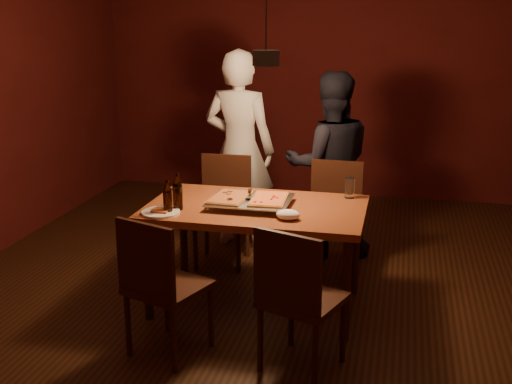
% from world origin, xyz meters
% --- Properties ---
extents(room_shell, '(6.00, 6.00, 6.00)m').
position_xyz_m(room_shell, '(0.00, 0.00, 1.40)').
color(room_shell, '#391D0F').
rests_on(room_shell, ground).
extents(dining_table, '(1.50, 0.90, 0.75)m').
position_xyz_m(dining_table, '(-0.05, -0.08, 0.68)').
color(dining_table, '#9A4B27').
rests_on(dining_table, floor).
extents(chair_far_left, '(0.44, 0.44, 0.49)m').
position_xyz_m(chair_far_left, '(-0.51, 0.72, 0.54)').
color(chair_far_left, '#38190F').
rests_on(chair_far_left, floor).
extents(chair_far_right, '(0.44, 0.44, 0.49)m').
position_xyz_m(chair_far_right, '(0.41, 0.71, 0.54)').
color(chair_far_right, '#38190F').
rests_on(chair_far_right, floor).
extents(chair_near_left, '(0.54, 0.54, 0.49)m').
position_xyz_m(chair_near_left, '(-0.45, -0.91, 0.54)').
color(chair_near_left, '#38190F').
rests_on(chair_near_left, floor).
extents(chair_near_right, '(0.54, 0.54, 0.49)m').
position_xyz_m(chair_near_right, '(0.38, -0.90, 0.54)').
color(chair_near_right, '#38190F').
rests_on(chair_near_right, floor).
extents(pizza_tray, '(0.59, 0.50, 0.05)m').
position_xyz_m(pizza_tray, '(-0.09, -0.09, 0.77)').
color(pizza_tray, silver).
rests_on(pizza_tray, dining_table).
extents(pizza_meat, '(0.25, 0.38, 0.02)m').
position_xyz_m(pizza_meat, '(-0.23, -0.10, 0.81)').
color(pizza_meat, maroon).
rests_on(pizza_meat, pizza_tray).
extents(pizza_cheese, '(0.26, 0.38, 0.02)m').
position_xyz_m(pizza_cheese, '(0.04, -0.08, 0.81)').
color(pizza_cheese, gold).
rests_on(pizza_cheese, pizza_tray).
extents(spatula, '(0.14, 0.25, 0.04)m').
position_xyz_m(spatula, '(-0.10, -0.06, 0.81)').
color(spatula, silver).
rests_on(spatula, pizza_tray).
extents(beer_bottle_a, '(0.06, 0.06, 0.23)m').
position_xyz_m(beer_bottle_a, '(-0.58, -0.38, 0.86)').
color(beer_bottle_a, black).
rests_on(beer_bottle_a, dining_table).
extents(beer_bottle_b, '(0.07, 0.07, 0.26)m').
position_xyz_m(beer_bottle_b, '(-0.55, -0.28, 0.88)').
color(beer_bottle_b, black).
rests_on(beer_bottle_b, dining_table).
extents(water_glass_left, '(0.08, 0.08, 0.13)m').
position_xyz_m(water_glass_left, '(-0.58, -0.23, 0.81)').
color(water_glass_left, silver).
rests_on(water_glass_left, dining_table).
extents(water_glass_right, '(0.07, 0.07, 0.15)m').
position_xyz_m(water_glass_right, '(0.56, 0.27, 0.82)').
color(water_glass_right, silver).
rests_on(water_glass_right, dining_table).
extents(plate_slice, '(0.26, 0.26, 0.03)m').
position_xyz_m(plate_slice, '(-0.63, -0.40, 0.76)').
color(plate_slice, white).
rests_on(plate_slice, dining_table).
extents(napkin, '(0.16, 0.12, 0.07)m').
position_xyz_m(napkin, '(0.22, -0.33, 0.78)').
color(napkin, white).
rests_on(napkin, dining_table).
extents(diner_white, '(0.68, 0.49, 1.75)m').
position_xyz_m(diner_white, '(-0.48, 1.14, 0.87)').
color(diner_white, silver).
rests_on(diner_white, floor).
extents(diner_dark, '(0.91, 0.79, 1.58)m').
position_xyz_m(diner_dark, '(0.32, 1.10, 0.79)').
color(diner_dark, black).
rests_on(diner_dark, floor).
extents(pendant_lamp, '(0.18, 0.18, 1.10)m').
position_xyz_m(pendant_lamp, '(0.00, 0.00, 1.76)').
color(pendant_lamp, black).
rests_on(pendant_lamp, ceiling).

